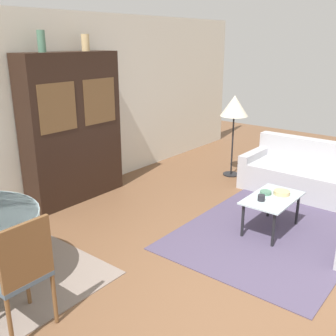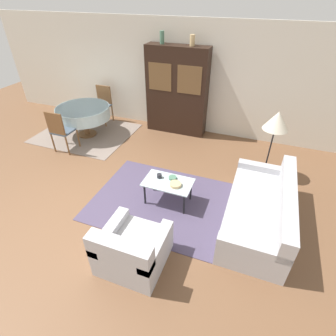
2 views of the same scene
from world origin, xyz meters
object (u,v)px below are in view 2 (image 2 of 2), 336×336
(dining_table, at_px, (83,113))
(floor_lamp, at_px, (277,122))
(cup, at_px, (159,176))
(dining_chair_far, at_px, (103,102))
(dining_chair_near, at_px, (60,129))
(bowl, at_px, (175,184))
(couch, at_px, (261,211))
(display_cabinet, at_px, (177,92))
(bowl_small, at_px, (173,178))
(armchair, at_px, (132,250))
(coffee_table, at_px, (168,184))
(vase_short, at_px, (192,40))
(vase_tall, at_px, (162,37))

(dining_table, relative_size, floor_lamp, 0.94)
(cup, bearing_deg, dining_chair_far, 137.52)
(dining_table, bearing_deg, floor_lamp, -2.81)
(dining_chair_near, xyz_separation_m, cup, (2.75, -0.74, -0.09))
(bowl, bearing_deg, couch, 3.28)
(display_cabinet, xyz_separation_m, dining_chair_far, (-2.12, -0.20, -0.50))
(couch, distance_m, dining_chair_near, 4.60)
(display_cabinet, relative_size, bowl_small, 15.14)
(armchair, bearing_deg, bowl_small, 88.22)
(bowl, bearing_deg, coffee_table, 161.41)
(floor_lamp, bearing_deg, armchair, -118.93)
(armchair, distance_m, bowl, 1.36)
(dining_chair_far, bearing_deg, display_cabinet, -174.72)
(coffee_table, bearing_deg, cup, 161.72)
(couch, relative_size, bowl, 10.29)
(dining_chair_near, relative_size, vase_short, 4.32)
(coffee_table, distance_m, cup, 0.22)
(bowl_small, bearing_deg, dining_chair_far, 140.39)
(floor_lamp, bearing_deg, dining_table, 177.19)
(display_cabinet, relative_size, vase_short, 9.25)
(cup, relative_size, vase_short, 0.38)
(dining_table, bearing_deg, bowl, -29.45)
(dining_chair_near, bearing_deg, bowl_small, -13.10)
(dining_table, bearing_deg, armchair, -46.43)
(couch, relative_size, coffee_table, 2.44)
(coffee_table, distance_m, vase_tall, 3.56)
(dining_table, distance_m, dining_chair_far, 0.89)
(bowl, height_order, vase_tall, vase_tall)
(cup, bearing_deg, display_cabinet, 103.02)
(dining_chair_far, bearing_deg, bowl, 139.59)
(floor_lamp, relative_size, vase_tall, 5.16)
(display_cabinet, bearing_deg, bowl, -71.08)
(bowl_small, xyz_separation_m, vase_tall, (-1.24, 2.66, 1.81))
(armchair, xyz_separation_m, display_cabinet, (-0.81, 4.16, 0.79))
(vase_short, bearing_deg, dining_table, -156.24)
(coffee_table, relative_size, display_cabinet, 0.40)
(coffee_table, distance_m, dining_chair_near, 3.05)
(dining_chair_near, distance_m, cup, 2.85)
(dining_chair_near, xyz_separation_m, vase_short, (2.46, 1.97, 1.69))
(coffee_table, bearing_deg, vase_short, 99.75)
(dining_table, bearing_deg, couch, -20.14)
(armchair, xyz_separation_m, vase_short, (-0.47, 4.16, 1.98))
(cup, distance_m, vase_tall, 3.40)
(floor_lamp, height_order, vase_short, vase_short)
(bowl, height_order, vase_short, vase_short)
(floor_lamp, height_order, cup, floor_lamp)
(floor_lamp, bearing_deg, bowl_small, -138.50)
(couch, relative_size, vase_short, 8.99)
(dining_chair_far, xyz_separation_m, cup, (2.75, -2.51, -0.09))
(bowl, bearing_deg, vase_tall, 115.57)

